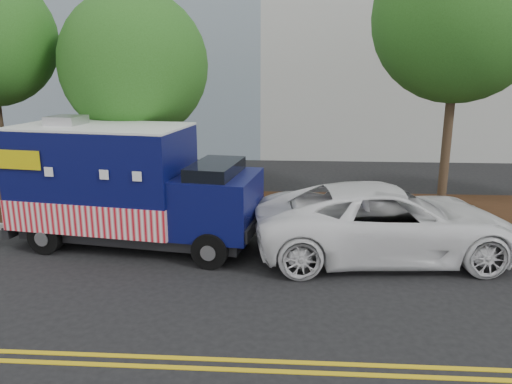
{
  "coord_description": "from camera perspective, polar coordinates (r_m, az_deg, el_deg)",
  "views": [
    {
      "loc": [
        3.32,
        -11.21,
        4.44
      ],
      "look_at": [
        2.54,
        0.6,
        1.39
      ],
      "focal_mm": 35.0,
      "sensor_mm": 36.0,
      "label": 1
    }
  ],
  "objects": [
    {
      "name": "ground",
      "position": [
        12.51,
        -11.98,
        -6.66
      ],
      "size": [
        120.0,
        120.0,
        0.0
      ],
      "primitive_type": "plane",
      "color": "black",
      "rests_on": "ground"
    },
    {
      "name": "curb",
      "position": [
        13.75,
        -10.45,
        -4.29
      ],
      "size": [
        120.0,
        0.18,
        0.15
      ],
      "primitive_type": "cube",
      "color": "#9E9E99",
      "rests_on": "ground"
    },
    {
      "name": "mulch_strip",
      "position": [
        15.7,
        -8.61,
        -1.85
      ],
      "size": [
        120.0,
        4.0,
        0.15
      ],
      "primitive_type": "cube",
      "color": "black",
      "rests_on": "ground"
    },
    {
      "name": "centerline_near",
      "position": [
        8.74,
        -20.09,
        -16.99
      ],
      "size": [
        120.0,
        0.1,
        0.01
      ],
      "primitive_type": "cube",
      "color": "gold",
      "rests_on": "ground"
    },
    {
      "name": "centerline_far",
      "position": [
        8.55,
        -20.78,
        -17.82
      ],
      "size": [
        120.0,
        0.1,
        0.01
      ],
      "primitive_type": "cube",
      "color": "gold",
      "rests_on": "ground"
    },
    {
      "name": "tree_b",
      "position": [
        14.86,
        -13.71,
        13.87
      ],
      "size": [
        4.15,
        4.15,
        6.47
      ],
      "color": "#38281C",
      "rests_on": "ground"
    },
    {
      "name": "tree_c",
      "position": [
        15.29,
        22.15,
        18.07
      ],
      "size": [
        4.66,
        4.66,
        8.01
      ],
      "color": "#38281C",
      "rests_on": "ground"
    },
    {
      "name": "sign_post",
      "position": [
        14.97,
        -23.39,
        0.76
      ],
      "size": [
        0.06,
        0.06,
        2.4
      ],
      "primitive_type": "cube",
      "color": "#473828",
      "rests_on": "ground"
    },
    {
      "name": "food_truck",
      "position": [
        12.71,
        -14.83,
        0.37
      ],
      "size": [
        6.34,
        3.14,
        3.2
      ],
      "rotation": [
        0.0,
        0.0,
        -0.15
      ],
      "color": "black",
      "rests_on": "ground"
    },
    {
      "name": "white_car",
      "position": [
        12.05,
        14.78,
        -3.31
      ],
      "size": [
        6.41,
        3.38,
        1.72
      ],
      "primitive_type": "imported",
      "rotation": [
        0.0,
        0.0,
        1.66
      ],
      "color": "white",
      "rests_on": "ground"
    }
  ]
}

